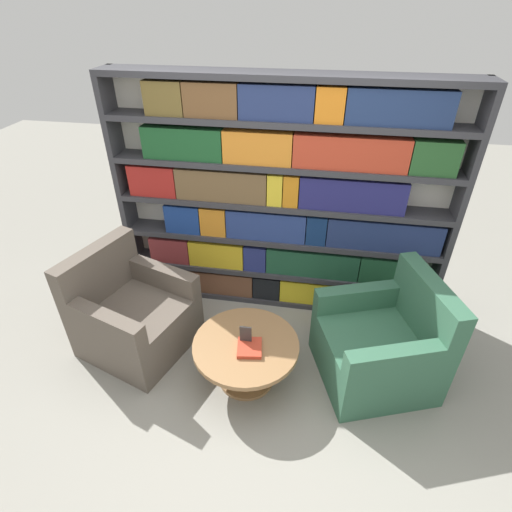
% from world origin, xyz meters
% --- Properties ---
extents(ground_plane, '(14.00, 14.00, 0.00)m').
position_xyz_m(ground_plane, '(0.00, 0.00, 0.00)').
color(ground_plane, gray).
extents(bookshelf, '(3.00, 0.30, 2.17)m').
position_xyz_m(bookshelf, '(0.02, 1.37, 1.07)').
color(bookshelf, silver).
rests_on(bookshelf, ground_plane).
extents(armchair_left, '(1.05, 1.03, 0.92)m').
position_xyz_m(armchair_left, '(-1.17, 0.52, 0.31)').
color(armchair_left, brown).
rests_on(armchair_left, ground_plane).
extents(armchair_right, '(1.06, 1.04, 0.92)m').
position_xyz_m(armchair_right, '(0.94, 0.52, 0.31)').
color(armchair_right, '#336047').
rests_on(armchair_right, ground_plane).
extents(coffee_table, '(0.83, 0.83, 0.40)m').
position_xyz_m(coffee_table, '(-0.12, 0.28, 0.29)').
color(coffee_table, olive).
rests_on(coffee_table, ground_plane).
extents(table_sign, '(0.09, 0.06, 0.17)m').
position_xyz_m(table_sign, '(-0.12, 0.28, 0.48)').
color(table_sign, black).
rests_on(table_sign, coffee_table).
extents(stray_book, '(0.21, 0.23, 0.03)m').
position_xyz_m(stray_book, '(-0.08, 0.22, 0.42)').
color(stray_book, '#B73823').
rests_on(stray_book, coffee_table).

